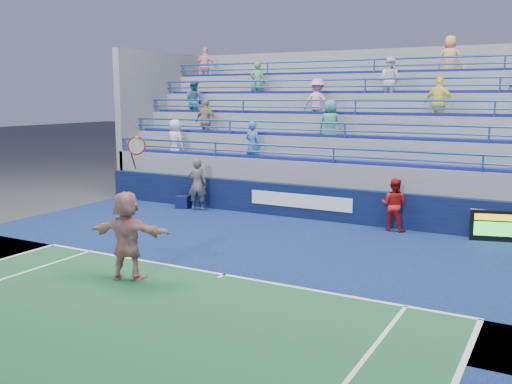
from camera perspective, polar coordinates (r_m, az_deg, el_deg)
The scene contains 8 objects.
ground at distance 13.00m, azimuth -3.22°, elevation -8.34°, with size 120.00×120.00×0.00m, color #333538.
sponsor_wall at distance 18.53m, azimuth 7.45°, elevation -1.24°, with size 18.00×0.32×1.10m.
bleacher_stand at distance 21.91m, azimuth 11.09°, elevation 2.96°, with size 18.00×5.60×6.13m.
serve_speed_board at distance 17.15m, azimuth 22.70°, elevation -3.16°, with size 1.25×0.47×0.87m.
judge_chair at distance 20.72m, azimuth -7.31°, elevation -0.91°, with size 0.58×0.59×0.81m.
tennis_player at distance 12.76m, azimuth -12.75°, elevation -4.26°, with size 1.93×1.06×3.18m.
line_judge at distance 20.19m, azimuth -5.90°, elevation 0.76°, with size 0.68×0.44×1.85m, color #16203D.
ball_girl at distance 17.46m, azimuth 13.62°, elevation -1.26°, with size 0.78×0.61×1.60m, color #A71513.
Camera 1 is at (6.57, -10.49, 3.98)m, focal length 40.00 mm.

